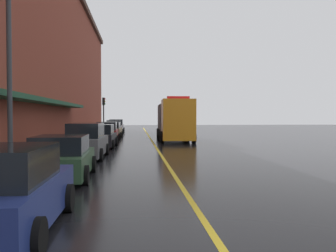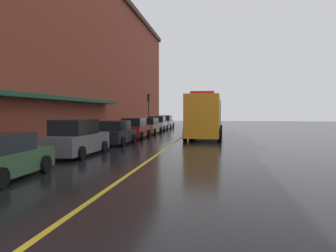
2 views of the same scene
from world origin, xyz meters
TOP-DOWN VIEW (x-y plane):
  - ground_plane at (0.00, 25.00)m, footprint 112.00×112.00m
  - sidewalk_left at (-6.20, 25.00)m, footprint 2.40×70.00m
  - lane_center_stripe at (0.00, 25.00)m, footprint 0.16×70.00m
  - brick_building_left at (-12.06, 23.99)m, footprint 10.50×64.00m
  - parked_car_2 at (-4.04, 13.11)m, footprint 2.11×4.74m
  - parked_car_3 at (-3.89, 19.11)m, footprint 2.21×4.17m
  - parked_car_4 at (-3.89, 24.62)m, footprint 2.03×4.74m
  - parked_car_5 at (-3.93, 30.33)m, footprint 2.22×4.65m
  - parked_car_6 at (-4.00, 36.15)m, footprint 2.13×4.37m
  - parked_car_7 at (-4.04, 41.74)m, footprint 2.17×4.82m
  - utility_truck at (2.03, 25.59)m, footprint 3.05×9.53m
  - parking_meter_0 at (-5.35, 21.21)m, footprint 0.14×0.18m
  - parking_meter_1 at (-5.35, 29.33)m, footprint 0.14×0.18m
  - traffic_light_near at (-5.29, 36.99)m, footprint 0.38×0.36m

SIDE VIEW (x-z plane):
  - ground_plane at x=0.00m, z-range 0.00..0.00m
  - lane_center_stripe at x=0.00m, z-range 0.00..0.01m
  - sidewalk_left at x=-6.20m, z-range 0.00..0.15m
  - parked_car_3 at x=-3.89m, z-range -0.05..1.59m
  - parked_car_5 at x=-3.93m, z-range -0.05..1.59m
  - parked_car_4 at x=-3.89m, z-range -0.06..1.67m
  - parked_car_6 at x=-4.00m, z-range -0.06..1.68m
  - parked_car_7 at x=-4.04m, z-range -0.06..1.72m
  - parked_car_2 at x=-4.04m, z-range -0.07..1.79m
  - parking_meter_0 at x=-5.35m, z-range 0.39..1.72m
  - parking_meter_1 at x=-5.35m, z-range 0.39..1.72m
  - utility_truck at x=2.03m, z-range -0.09..3.72m
  - traffic_light_near at x=-5.29m, z-range 1.01..5.31m
  - brick_building_left at x=-12.06m, z-range 0.01..15.30m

